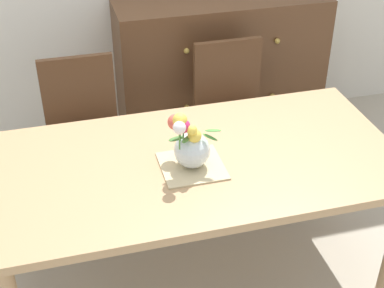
{
  "coord_description": "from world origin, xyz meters",
  "views": [
    {
      "loc": [
        -0.55,
        -1.99,
        2.19
      ],
      "look_at": [
        -0.03,
        -0.05,
        0.87
      ],
      "focal_mm": 52.23,
      "sensor_mm": 36.0,
      "label": 1
    }
  ],
  "objects_px": {
    "flower_vase": "(190,144)",
    "dining_table": "(196,174)",
    "chair_left": "(83,125)",
    "dresser": "(220,70)",
    "chair_right": "(232,105)"
  },
  "relations": [
    {
      "from": "dresser",
      "to": "chair_right",
      "type": "bearing_deg",
      "value": -99.69
    },
    {
      "from": "dining_table",
      "to": "chair_right",
      "type": "height_order",
      "value": "chair_right"
    },
    {
      "from": "chair_left",
      "to": "flower_vase",
      "type": "distance_m",
      "value": 1.02
    },
    {
      "from": "dresser",
      "to": "chair_left",
      "type": "bearing_deg",
      "value": -152.47
    },
    {
      "from": "chair_left",
      "to": "flower_vase",
      "type": "xyz_separation_m",
      "value": [
        0.41,
        -0.86,
        0.35
      ]
    },
    {
      "from": "chair_right",
      "to": "flower_vase",
      "type": "relative_size",
      "value": 3.28
    },
    {
      "from": "dining_table",
      "to": "chair_left",
      "type": "xyz_separation_m",
      "value": [
        -0.45,
        0.81,
        -0.15
      ]
    },
    {
      "from": "flower_vase",
      "to": "chair_right",
      "type": "bearing_deg",
      "value": 60.3
    },
    {
      "from": "chair_right",
      "to": "flower_vase",
      "type": "distance_m",
      "value": 1.05
    },
    {
      "from": "flower_vase",
      "to": "dining_table",
      "type": "bearing_deg",
      "value": 48.69
    },
    {
      "from": "chair_left",
      "to": "flower_vase",
      "type": "relative_size",
      "value": 3.28
    },
    {
      "from": "flower_vase",
      "to": "dresser",
      "type": "bearing_deg",
      "value": 67.17
    },
    {
      "from": "chair_left",
      "to": "dining_table",
      "type": "bearing_deg",
      "value": 118.91
    },
    {
      "from": "chair_left",
      "to": "flower_vase",
      "type": "height_order",
      "value": "flower_vase"
    },
    {
      "from": "dining_table",
      "to": "chair_right",
      "type": "bearing_deg",
      "value": 61.09
    }
  ]
}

